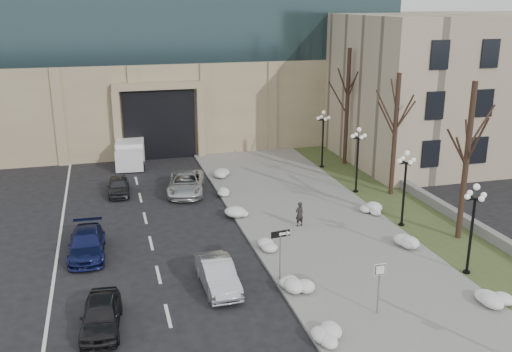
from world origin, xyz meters
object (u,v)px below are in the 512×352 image
Objects in this scene: car_a at (101,315)px; pedestrian at (299,214)px; car_e at (119,186)px; one_way_sign at (284,239)px; lamppost_b at (405,178)px; lamppost_a at (473,217)px; lamppost_c at (358,151)px; box_truck at (131,151)px; car_d at (186,183)px; lamppost_d at (323,131)px; car_c at (87,244)px; car_b at (218,275)px; keep_sign at (379,278)px.

pedestrian reaches higher than car_a.
car_a is at bearing -92.56° from car_e.
lamppost_b is (9.03, 4.82, 0.86)m from one_way_sign.
pedestrian is at bearing 40.69° from car_a.
lamppost_c is at bearing 90.00° from lamppost_a.
box_truck is (2.70, 25.59, 0.32)m from car_a.
lamppost_b is at bearing -28.29° from car_d.
box_truck is 1.38× the size of lamppost_d.
car_e is 0.55× the size of box_truck.
car_c is at bearing 141.36° from one_way_sign.
one_way_sign is 0.56× the size of lamppost_a.
keep_sign is (6.14, -4.25, 1.12)m from car_b.
car_b is at bearing 145.24° from keep_sign.
box_truck reaches higher than car_e.
one_way_sign is (5.82, -23.59, 1.23)m from box_truck.
keep_sign is at bearing -105.52° from lamppost_d.
car_d is 19.36m from keep_sign.
car_c is at bearing -162.56° from lamppost_c.
car_e is (1.38, 17.45, -0.05)m from car_a.
car_d is 15.27m from lamppost_b.
car_d is 1.09× the size of lamppost_d.
box_truck is at bearing 94.74° from car_b.
car_e is 17.10m from one_way_sign.
lamppost_c reaches higher than car_e.
lamppost_b is at bearing -46.16° from box_truck.
car_d is at bearing 54.98° from car_c.
car_b is 3.53m from one_way_sign.
car_d is 2.12× the size of keep_sign.
keep_sign is at bearing -36.73° from car_c.
car_b is at bearing -40.14° from car_c.
box_truck is at bearing 158.76° from lamppost_d.
car_a is 8.89m from one_way_sign.
car_e is 21.98m from keep_sign.
keep_sign is 0.52× the size of lamppost_a.
one_way_sign is (-3.03, -6.27, 1.34)m from pedestrian.
box_truck is 29.39m from lamppost_a.
lamppost_b is (6.01, -1.46, 2.19)m from pedestrian.
car_e is (-3.98, 15.23, -0.08)m from car_b.
car_b reaches higher than car_c.
car_c is 12.22m from pedestrian.
car_e is 1.46× the size of keep_sign.
car_c is 15.54m from keep_sign.
lamppost_a is 1.00× the size of lamppost_d.
car_e is 19.52m from lamppost_b.
lamppost_b is (0.00, 6.50, 0.00)m from lamppost_a.
lamppost_d is at bearing -15.75° from box_truck.
car_c is 18.31m from box_truck.
lamppost_c is at bearing 90.00° from lamppost_b.
box_truck is at bearing 89.06° from car_a.
car_b is 13.26m from lamppost_b.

